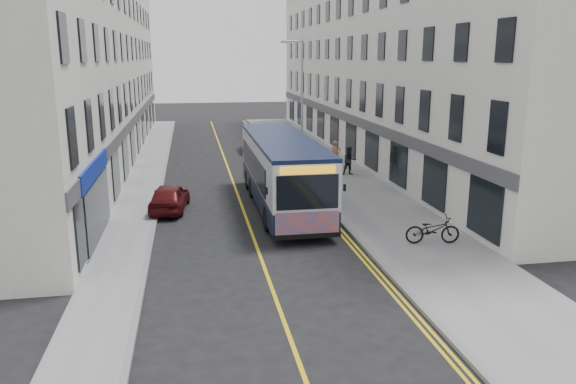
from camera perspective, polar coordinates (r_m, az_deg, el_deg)
name	(u,v)px	position (r m, az deg, el deg)	size (l,w,h in m)	color
ground	(262,260)	(20.17, -2.71, -6.91)	(140.00, 140.00, 0.00)	black
pavement_east	(342,180)	(32.68, 5.52, 1.20)	(4.50, 64.00, 0.12)	gray
pavement_west	(143,188)	(31.64, -14.53, 0.40)	(2.00, 64.00, 0.12)	gray
kerb_east	(304,182)	(32.16, 1.65, 1.06)	(0.18, 64.00, 0.13)	slate
kerb_west	(162,187)	(31.57, -12.73, 0.49)	(0.18, 64.00, 0.13)	slate
road_centre_line	(234,185)	(31.63, -5.47, 0.67)	(0.12, 64.00, 0.01)	gold
road_dbl_yellow_inner	(296,183)	(32.09, 0.86, 0.92)	(0.10, 64.00, 0.01)	gold
road_dbl_yellow_outer	(300,183)	(32.12, 1.21, 0.94)	(0.10, 64.00, 0.01)	gold
terrace_east	(381,64)	(42.08, 9.48, 12.70)	(6.00, 46.00, 13.00)	silver
terrace_west	(85,65)	(40.30, -19.93, 12.05)	(6.00, 46.00, 13.00)	silver
streetlamp	(301,103)	(33.49, 1.29, 9.04)	(1.32, 0.18, 8.00)	#9B9DA3
city_bus	(282,170)	(26.48, -0.59, 2.25)	(2.70, 11.58, 3.36)	#0B1333
bicycle	(433,230)	(22.02, 14.47, -3.73)	(0.72, 2.06, 1.08)	black
pedestrian_near	(336,155)	(35.23, 4.88, 3.74)	(0.67, 0.44, 1.83)	#9B6446
pedestrian_far	(350,161)	(33.78, 6.28, 3.17)	(0.83, 0.65, 1.71)	black
car_white	(255,141)	(42.86, -3.36, 5.19)	(1.64, 4.71, 1.55)	silver
car_maroon	(170,197)	(26.80, -11.94, -0.51)	(1.55, 3.84, 1.31)	#4C0C0E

